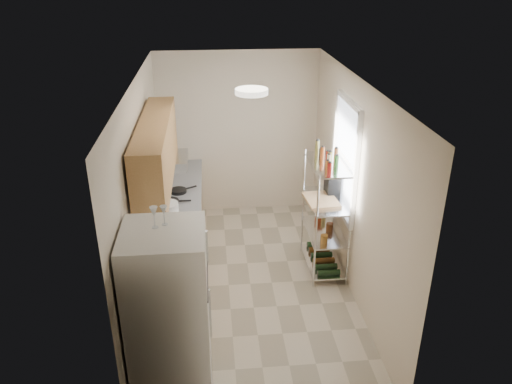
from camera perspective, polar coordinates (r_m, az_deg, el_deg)
room at (r=5.87m, az=-0.72°, el=-0.04°), size 2.52×4.42×2.62m
counter_run at (r=6.66m, az=-8.94°, el=-5.40°), size 0.63×3.51×0.90m
upper_cabinets at (r=5.79m, az=-11.32°, el=4.55°), size 0.33×2.20×0.72m
range_hood at (r=6.68m, az=-9.98°, el=3.55°), size 0.50×0.60×0.12m
window at (r=6.30m, az=10.19°, el=3.80°), size 0.06×1.00×1.46m
bakers_rack at (r=6.37m, az=8.11°, el=-0.13°), size 0.45×0.90×1.73m
ceiling_dome at (r=5.17m, az=-0.51°, el=11.42°), size 0.34×0.34×0.05m
refrigerator at (r=4.70m, az=-9.88°, el=-13.71°), size 0.71×0.71×1.73m
wine_glass_a at (r=4.25m, az=-11.55°, el=-2.86°), size 0.07×0.07×0.19m
wine_glass_b at (r=4.29m, az=-10.46°, el=-2.65°), size 0.06×0.06×0.18m
rice_cooker at (r=6.17m, az=-10.06°, el=-2.18°), size 0.27×0.27×0.22m
frying_pan_large at (r=6.61m, az=-9.80°, el=-1.09°), size 0.24×0.24×0.04m
frying_pan_small at (r=6.90m, az=-8.86°, el=0.12°), size 0.31×0.31×0.05m
cutting_board at (r=6.37m, az=7.47°, el=-0.91°), size 0.42×0.52×0.03m
espresso_machine at (r=6.54m, az=8.72°, el=0.94°), size 0.17×0.25×0.29m
storage_bag at (r=6.87m, az=7.22°, el=-2.55°), size 0.10×0.14×0.15m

